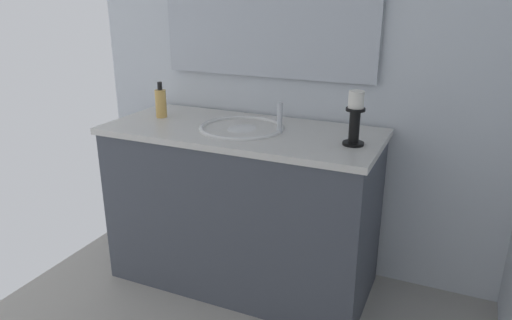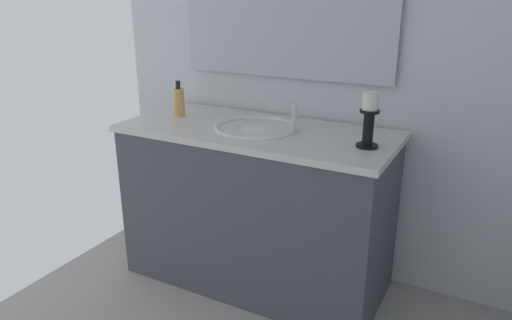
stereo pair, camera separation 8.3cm
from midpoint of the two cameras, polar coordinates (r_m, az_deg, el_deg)
wall_left at (r=2.42m, az=3.38°, el=14.92°), size 0.04×2.22×2.45m
vanity_cabinet at (r=2.39m, az=-2.61°, el=-5.60°), size 0.58×1.31×0.81m
sink_basin at (r=2.26m, az=-2.73°, el=2.83°), size 0.40×0.40×0.24m
mirror at (r=2.42m, az=0.16°, el=17.59°), size 0.02×1.12×0.66m
candle_holder_tall at (r=2.00m, az=10.57°, el=5.02°), size 0.09×0.09×0.23m
soap_bottle at (r=2.49m, az=-12.23°, el=6.69°), size 0.06×0.06×0.18m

